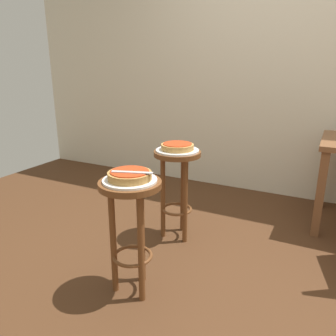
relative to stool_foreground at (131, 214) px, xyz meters
name	(u,v)px	position (x,y,z in m)	size (l,w,h in m)	color
ground_plane	(230,278)	(0.48, 0.37, -0.49)	(6.00, 6.00, 0.00)	#4C2D19
back_wall	(292,40)	(0.48, 2.02, 1.01)	(6.00, 0.10, 3.00)	beige
stool_foreground	(131,214)	(0.00, 0.00, 0.00)	(0.34, 0.34, 0.68)	brown
serving_plate_foreground	(130,180)	(0.00, 0.00, 0.20)	(0.29, 0.29, 0.01)	white
pizza_foreground	(130,175)	(0.00, 0.00, 0.22)	(0.24, 0.24, 0.05)	#B78442
stool_middle	(177,176)	(-0.05, 0.70, 0.00)	(0.34, 0.34, 0.68)	brown
serving_plate_middle	(177,150)	(-0.05, 0.70, 0.20)	(0.31, 0.31, 0.01)	silver
pizza_middle	(177,147)	(-0.05, 0.70, 0.22)	(0.24, 0.24, 0.05)	tan
pizza_server_knife	(132,172)	(0.03, -0.02, 0.25)	(0.22, 0.02, 0.01)	silver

